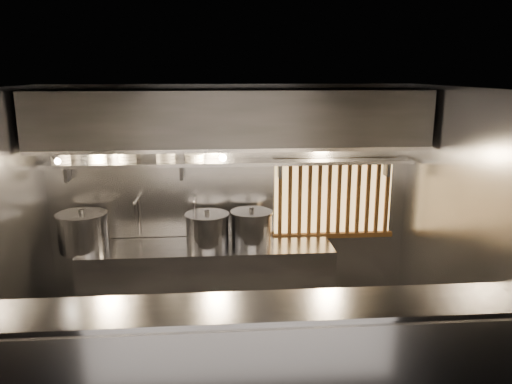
{
  "coord_description": "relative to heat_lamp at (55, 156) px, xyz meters",
  "views": [
    {
      "loc": [
        -0.18,
        -4.58,
        2.95
      ],
      "look_at": [
        0.24,
        0.55,
        1.7
      ],
      "focal_mm": 35.0,
      "sensor_mm": 36.0,
      "label": 1
    }
  ],
  "objects": [
    {
      "name": "stock_pot_right",
      "position": [
        2.13,
        0.32,
        -0.96
      ],
      "size": [
        0.66,
        0.66,
        0.45
      ],
      "rotation": [
        0.0,
        0.0,
        0.34
      ],
      "color": "gray",
      "rests_on": "cooking_bench"
    },
    {
      "name": "heat_lamp",
      "position": [
        0.0,
        0.0,
        0.0
      ],
      "size": [
        0.25,
        0.35,
        0.2
      ],
      "color": "gray",
      "rests_on": "exhaust_hood"
    },
    {
      "name": "exhaust_hood",
      "position": [
        1.9,
        0.25,
        0.36
      ],
      "size": [
        4.4,
        0.81,
        0.65
      ],
      "color": "#2D2D30",
      "rests_on": "ceiling"
    },
    {
      "name": "wood_screen",
      "position": [
        3.2,
        0.6,
        -0.69
      ],
      "size": [
        1.56,
        0.09,
        1.04
      ],
      "color": "#FFC872",
      "rests_on": "wall_back"
    },
    {
      "name": "bowl_stack_1",
      "position": [
        0.33,
        0.47,
        -0.08
      ],
      "size": [
        0.23,
        0.23,
        0.17
      ],
      "color": "white",
      "rests_on": "bowl_shelf"
    },
    {
      "name": "stock_pot_left",
      "position": [
        0.15,
        0.27,
        -0.94
      ],
      "size": [
        0.66,
        0.66,
        0.49
      ],
      "rotation": [
        0.0,
        0.0,
        -0.12
      ],
      "color": "gray",
      "rests_on": "cooking_bench"
    },
    {
      "name": "ceiling",
      "position": [
        1.9,
        -0.85,
        0.73
      ],
      "size": [
        4.5,
        4.5,
        0.0
      ],
      "primitive_type": "plane",
      "rotation": [
        3.14,
        0.0,
        0.0
      ],
      "color": "black",
      "rests_on": "wall_back"
    },
    {
      "name": "bowl_stack_4",
      "position": [
        1.46,
        0.47,
        -0.12
      ],
      "size": [
        0.24,
        0.24,
        0.09
      ],
      "color": "white",
      "rests_on": "bowl_shelf"
    },
    {
      "name": "faucet_left",
      "position": [
        0.75,
        0.52,
        -0.76
      ],
      "size": [
        0.04,
        0.3,
        0.5
      ],
      "color": "silver",
      "rests_on": "wall_back"
    },
    {
      "name": "faucet_right",
      "position": [
        1.45,
        0.52,
        -0.76
      ],
      "size": [
        0.04,
        0.3,
        0.5
      ],
      "color": "silver",
      "rests_on": "wall_back"
    },
    {
      "name": "wall_back",
      "position": [
        1.9,
        0.65,
        -0.67
      ],
      "size": [
        4.5,
        0.0,
        4.5
      ],
      "primitive_type": "plane",
      "rotation": [
        1.57,
        0.0,
        0.0
      ],
      "color": "gray",
      "rests_on": "floor"
    },
    {
      "name": "serving_counter",
      "position": [
        1.9,
        -1.81,
        -1.5
      ],
      "size": [
        4.5,
        0.56,
        1.13
      ],
      "color": "gray",
      "rests_on": "floor"
    },
    {
      "name": "pendant_bulb",
      "position": [
        1.8,
        0.35,
        -0.11
      ],
      "size": [
        0.09,
        0.09,
        0.19
      ],
      "color": "#2D2D30",
      "rests_on": "exhaust_hood"
    },
    {
      "name": "stock_pot_mid",
      "position": [
        1.6,
        0.29,
        -0.96
      ],
      "size": [
        0.68,
        0.68,
        0.44
      ],
      "rotation": [
        0.0,
        0.0,
        0.35
      ],
      "color": "gray",
      "rests_on": "cooking_bench"
    },
    {
      "name": "wall_right",
      "position": [
        4.15,
        -0.85,
        -0.67
      ],
      "size": [
        0.0,
        3.0,
        3.0
      ],
      "primitive_type": "plane",
      "rotation": [
        1.57,
        0.0,
        -1.57
      ],
      "color": "gray",
      "rests_on": "floor"
    },
    {
      "name": "cooking_bench",
      "position": [
        1.6,
        0.28,
        -1.62
      ],
      "size": [
        3.0,
        0.7,
        0.9
      ],
      "primitive_type": "cube",
      "color": "gray",
      "rests_on": "floor"
    },
    {
      "name": "bowl_stack_2",
      "position": [
        0.68,
        0.47,
        -0.1
      ],
      "size": [
        0.23,
        0.23,
        0.13
      ],
      "color": "white",
      "rests_on": "bowl_shelf"
    },
    {
      "name": "bowl_stack_3",
      "position": [
        1.12,
        0.47,
        -0.1
      ],
      "size": [
        0.24,
        0.24,
        0.13
      ],
      "color": "white",
      "rests_on": "bowl_shelf"
    },
    {
      "name": "bowl_stack_0",
      "position": [
        -0.09,
        0.47,
        -0.1
      ],
      "size": [
        0.23,
        0.23,
        0.13
      ],
      "color": "white",
      "rests_on": "bowl_shelf"
    },
    {
      "name": "floor",
      "position": [
        1.9,
        -0.85,
        -2.07
      ],
      "size": [
        4.5,
        4.5,
        0.0
      ],
      "primitive_type": "plane",
      "color": "black",
      "rests_on": "ground"
    },
    {
      "name": "bowl_shelf",
      "position": [
        1.9,
        0.47,
        -0.19
      ],
      "size": [
        4.4,
        0.34,
        0.04
      ],
      "primitive_type": "cube",
      "color": "gray",
      "rests_on": "wall_back"
    }
  ]
}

